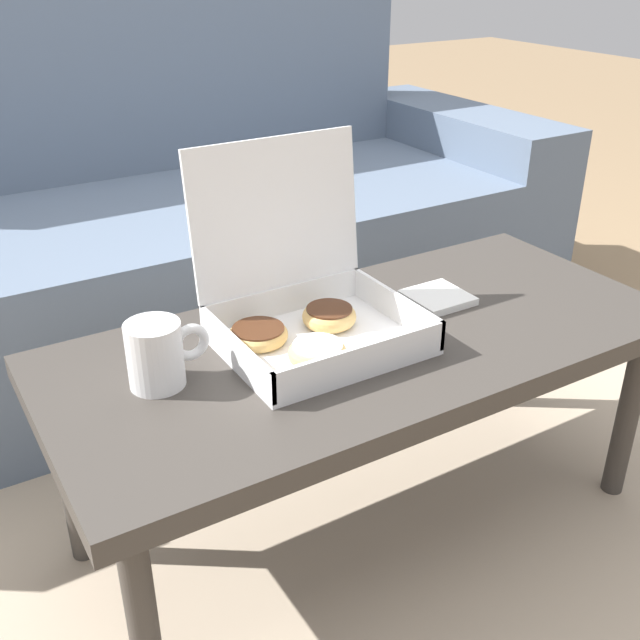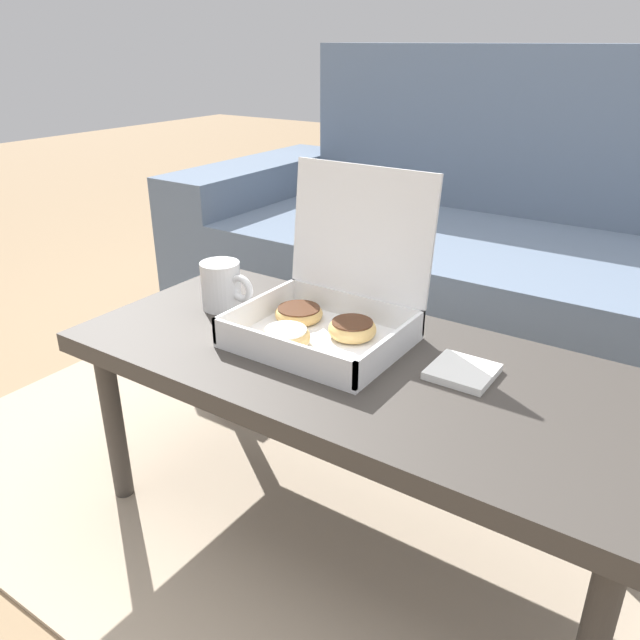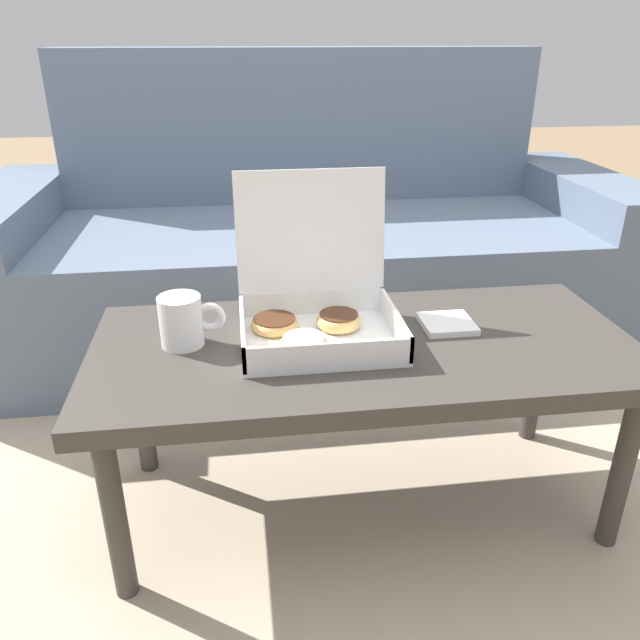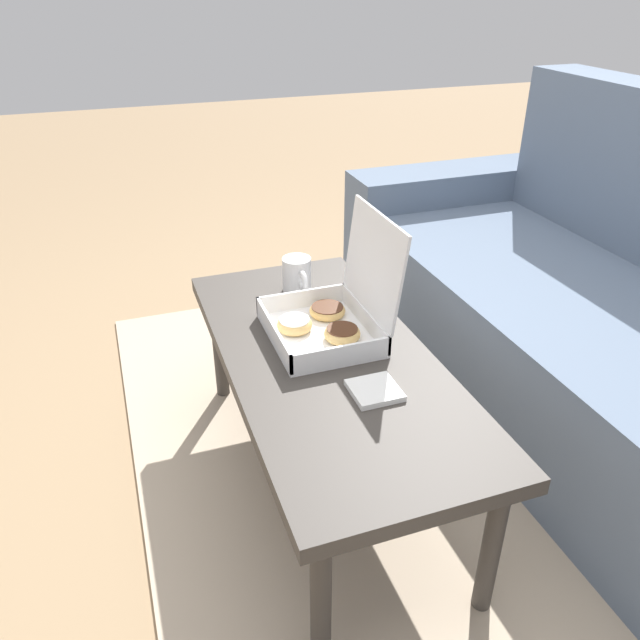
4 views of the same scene
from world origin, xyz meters
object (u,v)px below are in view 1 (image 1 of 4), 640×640
object	(u,v)px
coffee_table	(368,357)
pastry_box	(303,307)
coffee_mug	(158,354)
couch	(174,232)

from	to	relation	value
coffee_table	pastry_box	xyz separation A→B (m)	(-0.10, 0.05, 0.11)
coffee_table	coffee_mug	distance (m)	0.39
couch	coffee_mug	bearing A→B (deg)	-111.86
coffee_table	couch	bearing A→B (deg)	90.00
coffee_mug	couch	bearing A→B (deg)	68.14
coffee_table	pastry_box	size ratio (longest dim) A/B	3.48
couch	coffee_table	distance (m)	0.97
couch	coffee_table	xyz separation A→B (m)	(0.00, -0.97, 0.07)
couch	coffee_mug	world-z (taller)	couch
couch	coffee_table	size ratio (longest dim) A/B	1.93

